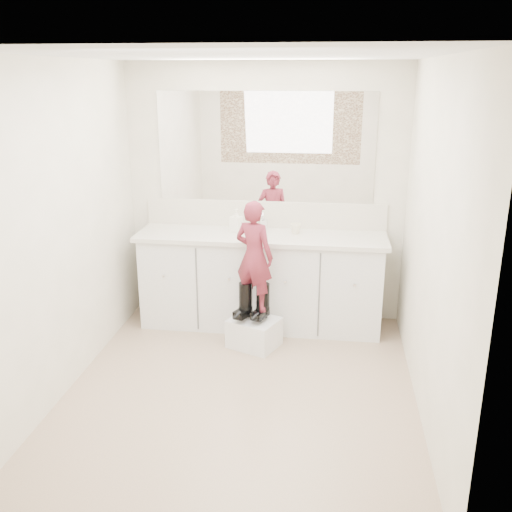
# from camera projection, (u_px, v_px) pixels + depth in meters

# --- Properties ---
(floor) EXTENTS (3.00, 3.00, 0.00)m
(floor) POSITION_uv_depth(u_px,v_px,m) (241.00, 390.00, 4.32)
(floor) COLOR #937860
(floor) RESTS_ON ground
(ceiling) EXTENTS (3.00, 3.00, 0.00)m
(ceiling) POSITION_uv_depth(u_px,v_px,m) (237.00, 55.00, 3.58)
(ceiling) COLOR white
(ceiling) RESTS_ON wall_back
(wall_back) EXTENTS (2.60, 0.00, 2.60)m
(wall_back) POSITION_uv_depth(u_px,v_px,m) (265.00, 195.00, 5.36)
(wall_back) COLOR beige
(wall_back) RESTS_ON floor
(wall_front) EXTENTS (2.60, 0.00, 2.60)m
(wall_front) POSITION_uv_depth(u_px,v_px,m) (185.00, 330.00, 2.53)
(wall_front) COLOR beige
(wall_front) RESTS_ON floor
(wall_left) EXTENTS (0.00, 3.00, 3.00)m
(wall_left) POSITION_uv_depth(u_px,v_px,m) (62.00, 232.00, 4.11)
(wall_left) COLOR beige
(wall_left) RESTS_ON floor
(wall_right) EXTENTS (0.00, 3.00, 3.00)m
(wall_right) POSITION_uv_depth(u_px,v_px,m) (432.00, 245.00, 3.78)
(wall_right) COLOR beige
(wall_right) RESTS_ON floor
(vanity_cabinet) EXTENTS (2.20, 0.55, 0.85)m
(vanity_cabinet) POSITION_uv_depth(u_px,v_px,m) (261.00, 282.00, 5.34)
(vanity_cabinet) COLOR silver
(vanity_cabinet) RESTS_ON floor
(countertop) EXTENTS (2.28, 0.58, 0.04)m
(countertop) POSITION_uv_depth(u_px,v_px,m) (261.00, 237.00, 5.19)
(countertop) COLOR beige
(countertop) RESTS_ON vanity_cabinet
(backsplash) EXTENTS (2.28, 0.03, 0.25)m
(backsplash) POSITION_uv_depth(u_px,v_px,m) (265.00, 214.00, 5.41)
(backsplash) COLOR beige
(backsplash) RESTS_ON countertop
(mirror) EXTENTS (2.00, 0.02, 1.00)m
(mirror) POSITION_uv_depth(u_px,v_px,m) (265.00, 148.00, 5.22)
(mirror) COLOR white
(mirror) RESTS_ON wall_back
(dot_panel) EXTENTS (2.00, 0.01, 1.20)m
(dot_panel) POSITION_uv_depth(u_px,v_px,m) (181.00, 232.00, 2.41)
(dot_panel) COLOR #472819
(dot_panel) RESTS_ON wall_front
(faucet) EXTENTS (0.08, 0.08, 0.10)m
(faucet) POSITION_uv_depth(u_px,v_px,m) (263.00, 225.00, 5.33)
(faucet) COLOR silver
(faucet) RESTS_ON countertop
(cup) EXTENTS (0.13, 0.13, 0.09)m
(cup) POSITION_uv_depth(u_px,v_px,m) (295.00, 229.00, 5.20)
(cup) COLOR #F1E7C1
(cup) RESTS_ON countertop
(soap_bottle) EXTENTS (0.13, 0.13, 0.21)m
(soap_bottle) POSITION_uv_depth(u_px,v_px,m) (236.00, 220.00, 5.26)
(soap_bottle) COLOR white
(soap_bottle) RESTS_ON countertop
(step_stool) EXTENTS (0.50, 0.46, 0.25)m
(step_stool) POSITION_uv_depth(u_px,v_px,m) (254.00, 332.00, 4.98)
(step_stool) COLOR silver
(step_stool) RESTS_ON floor
(boot_left) EXTENTS (0.20, 0.25, 0.33)m
(boot_left) POSITION_uv_depth(u_px,v_px,m) (246.00, 301.00, 4.90)
(boot_left) COLOR black
(boot_left) RESTS_ON step_stool
(boot_right) EXTENTS (0.20, 0.25, 0.33)m
(boot_right) POSITION_uv_depth(u_px,v_px,m) (263.00, 302.00, 4.89)
(boot_right) COLOR black
(boot_right) RESTS_ON step_stool
(toddler) EXTENTS (0.41, 0.34, 0.95)m
(toddler) POSITION_uv_depth(u_px,v_px,m) (254.00, 256.00, 4.77)
(toddler) COLOR #B4374D
(toddler) RESTS_ON step_stool
(toothbrush) EXTENTS (0.13, 0.06, 0.06)m
(toothbrush) POSITION_uv_depth(u_px,v_px,m) (262.00, 248.00, 4.74)
(toothbrush) COLOR #DC5581
(toothbrush) RESTS_ON toddler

